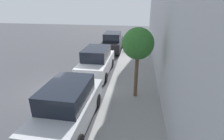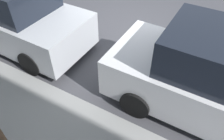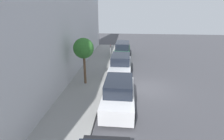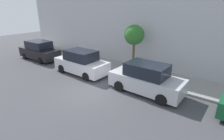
% 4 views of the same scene
% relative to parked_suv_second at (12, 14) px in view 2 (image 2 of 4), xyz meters
% --- Properties ---
extents(ground_plane, '(60.00, 60.00, 0.00)m').
position_rel_parked_suv_second_xyz_m(ground_plane, '(-2.35, 2.90, -0.93)').
color(ground_plane, '#424247').
extents(parked_suv_second, '(2.08, 4.83, 1.98)m').
position_rel_parked_suv_second_xyz_m(parked_suv_second, '(0.00, 0.00, 0.00)').
color(parked_suv_second, '#B7BABF').
rests_on(parked_suv_second, ground_plane).
extents(parked_suv_third, '(2.08, 4.81, 1.98)m').
position_rel_parked_suv_second_xyz_m(parked_suv_third, '(-0.14, 5.95, 0.00)').
color(parked_suv_third, silver).
rests_on(parked_suv_third, ground_plane).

